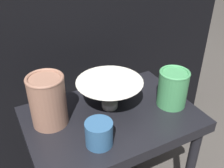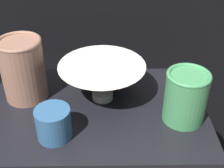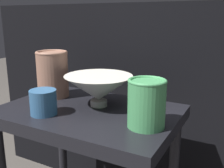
{
  "view_description": "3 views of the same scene",
  "coord_description": "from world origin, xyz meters",
  "px_view_note": "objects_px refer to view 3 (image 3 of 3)",
  "views": [
    {
      "loc": [
        -0.33,
        -0.63,
        1.09
      ],
      "look_at": [
        0.03,
        0.06,
        0.61
      ],
      "focal_mm": 42.0,
      "sensor_mm": 36.0,
      "label": 1
    },
    {
      "loc": [
        0.03,
        -0.65,
        1.05
      ],
      "look_at": [
        0.04,
        0.04,
        0.58
      ],
      "focal_mm": 50.0,
      "sensor_mm": 36.0,
      "label": 2
    },
    {
      "loc": [
        0.45,
        -0.68,
        0.82
      ],
      "look_at": [
        0.05,
        0.06,
        0.6
      ],
      "focal_mm": 42.0,
      "sensor_mm": 36.0,
      "label": 3
    }
  ],
  "objects_px": {
    "bowl": "(99,88)",
    "vase_textured_left": "(53,73)",
    "cup": "(43,102)",
    "vase_colorful_right": "(147,103)"
  },
  "relations": [
    {
      "from": "bowl",
      "to": "vase_textured_left",
      "type": "xyz_separation_m",
      "value": [
        -0.21,
        0.02,
        0.03
      ]
    },
    {
      "from": "bowl",
      "to": "cup",
      "type": "bearing_deg",
      "value": -126.92
    },
    {
      "from": "vase_textured_left",
      "to": "cup",
      "type": "height_order",
      "value": "vase_textured_left"
    },
    {
      "from": "vase_colorful_right",
      "to": "bowl",
      "type": "bearing_deg",
      "value": 156.87
    },
    {
      "from": "vase_textured_left",
      "to": "vase_colorful_right",
      "type": "distance_m",
      "value": 0.43
    },
    {
      "from": "cup",
      "to": "bowl",
      "type": "bearing_deg",
      "value": 53.08
    },
    {
      "from": "bowl",
      "to": "cup",
      "type": "height_order",
      "value": "bowl"
    },
    {
      "from": "vase_textured_left",
      "to": "vase_colorful_right",
      "type": "height_order",
      "value": "vase_textured_left"
    },
    {
      "from": "bowl",
      "to": "vase_colorful_right",
      "type": "bearing_deg",
      "value": -23.13
    },
    {
      "from": "bowl",
      "to": "vase_textured_left",
      "type": "distance_m",
      "value": 0.21
    }
  ]
}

